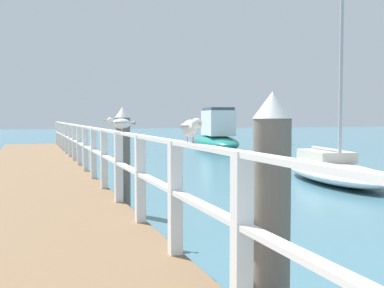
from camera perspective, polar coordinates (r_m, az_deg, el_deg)
The scene contains 9 objects.
pier_deck at distance 12.46m, azimuth -17.38°, elevation -4.33°, with size 2.47×26.60×0.52m, color brown.
pier_railing at distance 12.45m, azimuth -12.13°, elevation 0.06°, with size 0.12×25.12×1.10m.
dock_piling_near at distance 3.80m, azimuth 9.11°, elevation -9.37°, with size 0.29×0.29×2.03m.
dock_piling_far at distance 9.57m, azimuth -7.92°, elevation -1.82°, with size 0.29×0.29×2.03m.
seagull_foreground at distance 4.27m, azimuth -0.12°, elevation 1.92°, with size 0.18×0.48×0.21m.
seagull_background at distance 7.54m, azimuth -8.17°, elevation 2.41°, with size 0.45×0.26×0.21m.
boat_1 at distance 27.70m, azimuth 2.75°, elevation 0.92°, with size 3.26×7.66×2.36m.
boat_2 at distance 14.64m, azimuth 15.99°, elevation -2.83°, with size 2.74×5.69×7.14m.
channel_buoy at distance 34.17m, azimuth 10.79°, elevation 0.57°, with size 0.70×0.70×1.40m.
Camera 1 is at (-0.18, 0.94, 1.85)m, focal length 46.51 mm.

